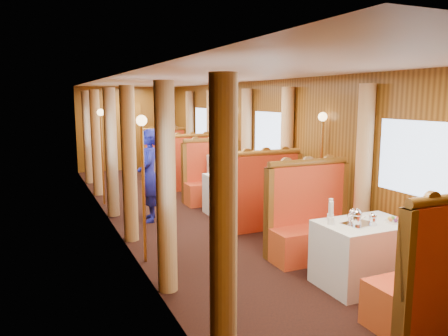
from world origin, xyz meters
TOP-DOWN VIEW (x-y plane):
  - floor at (0.00, 0.00)m, footprint 3.00×12.00m
  - ceiling at (0.00, 0.00)m, footprint 3.00×12.00m
  - wall_far at (0.00, 6.00)m, footprint 3.00×0.01m
  - wall_left at (-1.50, 0.00)m, footprint 0.01×12.00m
  - wall_right at (1.50, 0.00)m, footprint 0.01×12.00m
  - doorway_far at (0.00, 5.97)m, footprint 0.80×0.04m
  - table_near at (0.75, -3.50)m, footprint 1.05×0.72m
  - banquette_near_fwd at (0.75, -4.51)m, footprint 1.30×0.55m
  - banquette_near_aft at (0.75, -2.49)m, footprint 1.30×0.55m
  - table_mid at (0.75, 0.00)m, footprint 1.05×0.72m
  - banquette_mid_fwd at (0.75, -1.01)m, footprint 1.30×0.55m
  - banquette_mid_aft at (0.75, 1.01)m, footprint 1.30×0.55m
  - table_far at (0.75, 3.50)m, footprint 1.05×0.72m
  - banquette_far_fwd at (0.75, 2.49)m, footprint 1.30×0.55m
  - banquette_far_aft at (0.75, 4.51)m, footprint 1.30×0.55m
  - tea_tray at (0.62, -3.53)m, footprint 0.39×0.32m
  - teapot_left at (0.55, -3.57)m, footprint 0.21×0.18m
  - teapot_right at (0.73, -3.63)m, footprint 0.17×0.15m
  - teapot_back at (0.63, -3.42)m, footprint 0.15×0.11m
  - fruit_plate at (1.06, -3.62)m, footprint 0.21×0.21m
  - cup_inboard at (0.33, -3.40)m, footprint 0.08×0.08m
  - cup_outboard at (0.42, -3.28)m, footprint 0.08×0.08m
  - rose_vase_mid at (0.74, -0.01)m, footprint 0.06×0.06m
  - rose_vase_far at (0.78, 3.47)m, footprint 0.06×0.06m
  - window_left_near at (-1.49, -3.50)m, footprint 0.01×1.20m
  - curtain_left_near_a at (-1.38, -4.28)m, footprint 0.22×0.22m
  - curtain_left_near_b at (-1.38, -2.72)m, footprint 0.22×0.22m
  - window_right_near at (1.49, -3.50)m, footprint 0.01×1.20m
  - curtain_right_near_b at (1.38, -2.72)m, footprint 0.22×0.22m
  - window_left_mid at (-1.49, 0.00)m, footprint 0.01×1.20m
  - curtain_left_mid_a at (-1.38, -0.78)m, footprint 0.22×0.22m
  - curtain_left_mid_b at (-1.38, 0.78)m, footprint 0.22×0.22m
  - window_right_mid at (1.49, 0.00)m, footprint 0.01×1.20m
  - curtain_right_mid_a at (1.38, -0.78)m, footprint 0.22×0.22m
  - curtain_right_mid_b at (1.38, 0.78)m, footprint 0.22×0.22m
  - window_left_far at (-1.49, 3.50)m, footprint 0.01×1.20m
  - curtain_left_far_a at (-1.38, 2.72)m, footprint 0.22×0.22m
  - curtain_left_far_b at (-1.38, 4.28)m, footprint 0.22×0.22m
  - window_right_far at (1.49, 3.50)m, footprint 0.01×1.20m
  - curtain_right_far_a at (1.38, 2.72)m, footprint 0.22×0.22m
  - curtain_right_far_b at (1.38, 4.28)m, footprint 0.22×0.22m
  - sconce_left_fore at (-1.40, -1.75)m, footprint 0.14×0.14m
  - sconce_right_fore at (1.40, -1.75)m, footprint 0.14×0.14m
  - sconce_left_aft at (-1.40, 1.75)m, footprint 0.14×0.14m
  - sconce_right_aft at (1.40, 1.75)m, footprint 0.14×0.14m
  - steward at (-0.84, 0.17)m, footprint 0.53×0.68m
  - passenger at (0.75, 0.78)m, footprint 0.40×0.44m

SIDE VIEW (x-z plane):
  - floor at x=0.00m, z-range -0.01..0.01m
  - table_near at x=0.75m, z-range 0.00..0.75m
  - table_mid at x=0.75m, z-range 0.00..0.75m
  - table_far at x=0.75m, z-range 0.00..0.75m
  - banquette_near_fwd at x=0.75m, z-range -0.25..1.09m
  - banquette_near_aft at x=0.75m, z-range -0.25..1.09m
  - banquette_mid_fwd at x=0.75m, z-range -0.25..1.09m
  - banquette_mid_aft at x=0.75m, z-range -0.25..1.09m
  - banquette_far_fwd at x=0.75m, z-range -0.25..1.09m
  - banquette_far_aft at x=0.75m, z-range -0.25..1.09m
  - passenger at x=0.75m, z-range 0.36..1.12m
  - tea_tray at x=0.62m, z-range 0.75..0.76m
  - fruit_plate at x=1.06m, z-range 0.74..0.80m
  - teapot_right at x=0.73m, z-range 0.75..0.86m
  - teapot_back at x=0.63m, z-range 0.75..0.87m
  - steward at x=-0.84m, z-range 0.00..1.64m
  - teapot_left at x=0.55m, z-range 0.75..0.90m
  - cup_inboard at x=0.33m, z-range 0.72..0.99m
  - cup_outboard at x=0.42m, z-range 0.72..0.99m
  - rose_vase_mid at x=0.74m, z-range 0.75..1.11m
  - rose_vase_far at x=0.78m, z-range 0.75..1.11m
  - doorway_far at x=0.00m, z-range 0.00..2.00m
  - curtain_left_near_a at x=-1.38m, z-range 0.00..2.35m
  - curtain_left_near_b at x=-1.38m, z-range 0.00..2.35m
  - curtain_right_near_b at x=1.38m, z-range 0.00..2.35m
  - curtain_left_mid_a at x=-1.38m, z-range 0.00..2.35m
  - curtain_left_mid_b at x=-1.38m, z-range 0.00..2.35m
  - curtain_right_mid_a at x=1.38m, z-range 0.00..2.35m
  - curtain_right_mid_b at x=1.38m, z-range 0.00..2.35m
  - curtain_left_far_a at x=-1.38m, z-range 0.00..2.35m
  - curtain_left_far_b at x=-1.38m, z-range 0.00..2.35m
  - curtain_right_far_a at x=1.38m, z-range 0.00..2.35m
  - curtain_right_far_b at x=1.38m, z-range 0.00..2.35m
  - wall_far at x=0.00m, z-range 0.00..2.50m
  - wall_left at x=-1.50m, z-range 0.00..2.50m
  - wall_right at x=1.50m, z-range 0.00..2.50m
  - sconce_left_fore at x=-1.40m, z-range 0.41..2.36m
  - sconce_right_fore at x=1.40m, z-range 0.41..2.36m
  - sconce_left_aft at x=-1.40m, z-range 0.41..2.36m
  - sconce_right_aft at x=1.40m, z-range 0.41..2.36m
  - window_left_near at x=-1.49m, z-range 1.00..1.90m
  - window_right_near at x=1.49m, z-range 1.00..1.90m
  - window_left_mid at x=-1.49m, z-range 1.00..1.90m
  - window_right_mid at x=1.49m, z-range 1.00..1.90m
  - window_left_far at x=-1.49m, z-range 1.00..1.90m
  - window_right_far at x=1.49m, z-range 1.00..1.90m
  - ceiling at x=0.00m, z-range 2.49..2.51m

